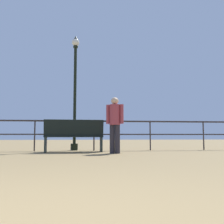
# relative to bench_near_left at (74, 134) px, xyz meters

# --- Properties ---
(pier_railing) EXTENTS (24.55, 0.05, 0.99)m
(pier_railing) POSITION_rel_bench_near_left_xyz_m (-0.31, 0.71, 0.19)
(pier_railing) COLOR #302827
(pier_railing) RESTS_ON ground_plane
(bench_near_left) EXTENTS (1.74, 0.67, 0.96)m
(bench_near_left) POSITION_rel_bench_near_left_xyz_m (0.00, 0.00, 0.00)
(bench_near_left) COLOR black
(bench_near_left) RESTS_ON ground_plane
(lamppost_center) EXTENTS (0.26, 0.26, 3.95)m
(lamppost_center) POSITION_rel_bench_near_left_xyz_m (-0.01, 1.02, 1.58)
(lamppost_center) COLOR black
(lamppost_center) RESTS_ON ground_plane
(person_by_bench) EXTENTS (0.47, 0.30, 1.55)m
(person_by_bench) POSITION_rel_bench_near_left_xyz_m (1.13, -0.66, 0.36)
(person_by_bench) COLOR #2A262C
(person_by_bench) RESTS_ON ground_plane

